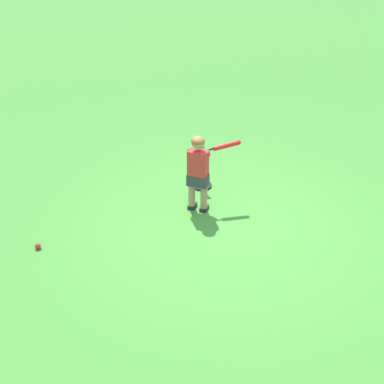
{
  "coord_description": "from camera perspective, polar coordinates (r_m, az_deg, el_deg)",
  "views": [
    {
      "loc": [
        -1.02,
        5.54,
        3.87
      ],
      "look_at": [
        0.42,
        0.11,
        0.45
      ],
      "focal_mm": 49.2,
      "sensor_mm": 36.0,
      "label": 1
    }
  ],
  "objects": [
    {
      "name": "ground_plane",
      "position": [
        6.83,
        3.63,
        -3.24
      ],
      "size": [
        40.0,
        40.0,
        0.0
      ],
      "primitive_type": "plane",
      "color": "#479338"
    },
    {
      "name": "child_batter",
      "position": [
        6.74,
        0.84,
        2.82
      ],
      "size": [
        0.64,
        0.53,
        1.08
      ],
      "color": "#232328",
      "rests_on": "ground"
    },
    {
      "name": "batting_tee",
      "position": [
        7.53,
        1.09,
        1.31
      ],
      "size": [
        0.28,
        0.28,
        0.62
      ],
      "color": "black",
      "rests_on": "ground"
    },
    {
      "name": "play_ball_far_right",
      "position": [
        6.6,
        -16.37,
        -5.65
      ],
      "size": [
        0.07,
        0.07,
        0.07
      ],
      "primitive_type": "sphere",
      "color": "red",
      "rests_on": "ground"
    }
  ]
}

